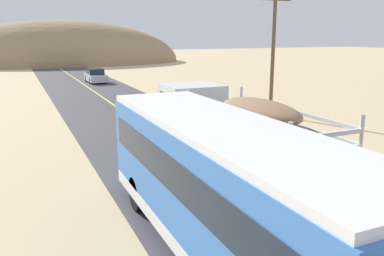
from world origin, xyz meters
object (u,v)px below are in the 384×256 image
Objects in this scene: livestock_truck at (214,118)px; bus at (224,186)px; power_pole_mid at (273,49)px; car_far at (96,76)px.

bus is at bearing -115.43° from livestock_truck.
bus is at bearing -128.59° from power_pole_mid.
power_pole_mid is at bearing -72.91° from car_far.
power_pole_mid reaches higher than bus.
livestock_truck is 2.20× the size of car_far.
livestock_truck is 0.97× the size of bus.
car_far is at bearing 88.41° from livestock_truck.
power_pole_mid is (6.90, -22.45, 3.48)m from car_far.
livestock_truck is at bearing -137.68° from power_pole_mid.
bus is 36.25m from car_far.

